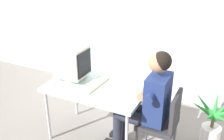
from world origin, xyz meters
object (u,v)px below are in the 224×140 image
object	(u,v)px
crt_monitor	(72,62)
potted_plant	(213,122)
office_chair	(163,121)
keyboard	(94,84)
person_seated	(148,99)
desk	(97,90)

from	to	relation	value
crt_monitor	potted_plant	xyz separation A→B (m)	(1.70, 0.50, -0.68)
office_chair	crt_monitor	bearing A→B (deg)	178.14
crt_monitor	office_chair	world-z (taller)	crt_monitor
crt_monitor	office_chair	size ratio (longest dim) A/B	0.49
keyboard	office_chair	bearing A→B (deg)	0.75
office_chair	person_seated	size ratio (longest dim) A/B	0.66
potted_plant	office_chair	bearing A→B (deg)	-132.71
keyboard	person_seated	bearing A→B (deg)	0.96
office_chair	potted_plant	distance (m)	0.76
desk	person_seated	size ratio (longest dim) A/B	0.91
desk	potted_plant	world-z (taller)	desk
crt_monitor	keyboard	size ratio (longest dim) A/B	0.90
desk	keyboard	xyz separation A→B (m)	(-0.03, -0.01, 0.07)
desk	person_seated	xyz separation A→B (m)	(0.65, 0.00, 0.03)
desk	crt_monitor	distance (m)	0.47
office_chair	person_seated	bearing A→B (deg)	180.00
keyboard	person_seated	distance (m)	0.68
keyboard	crt_monitor	bearing A→B (deg)	171.38
office_chair	person_seated	xyz separation A→B (m)	(-0.19, 0.00, 0.23)
desk	office_chair	world-z (taller)	office_chair
office_chair	keyboard	bearing A→B (deg)	-179.25
crt_monitor	keyboard	world-z (taller)	crt_monitor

